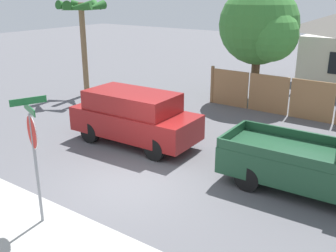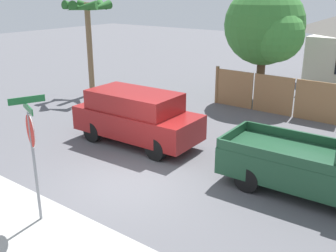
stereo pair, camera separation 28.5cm
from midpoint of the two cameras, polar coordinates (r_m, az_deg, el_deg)
The scene contains 7 objects.
ground_plane at distance 11.42m, azimuth -6.30°, elevation -8.14°, with size 80.00×80.00×0.00m, color #56565B.
sidewalk_strip at distance 9.44m, azimuth -21.44°, elevation -15.85°, with size 36.00×3.20×0.01m.
oak_tree at distance 19.31m, azimuth 12.98°, elevation 13.82°, with size 3.92×3.73×5.53m.
palm_tree at distance 20.57m, azimuth -12.83°, elevation 15.45°, with size 2.36×2.56×4.74m.
red_suv at distance 13.85m, azimuth -5.51°, elevation 1.42°, with size 4.63×2.02×1.88m.
orange_pickup at distance 11.08m, azimuth 21.18°, elevation -5.46°, with size 5.04×2.12×1.74m.
stop_sign at distance 9.26m, azimuth -19.83°, elevation -2.04°, with size 0.81×0.73×3.04m.
Camera 1 is at (6.72, -7.59, 5.22)m, focal length 42.00 mm.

